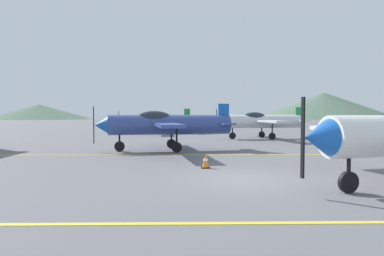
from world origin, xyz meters
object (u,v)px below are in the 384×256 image
at_px(airplane_back, 155,120).
at_px(traffic_cone_front, 205,161).
at_px(airplane_mid, 165,124).
at_px(airplane_far, 261,121).

relative_size(airplane_back, traffic_cone_front, 16.48).
height_order(airplane_mid, traffic_cone_front, airplane_mid).
height_order(airplane_far, airplane_back, same).
xyz_separation_m(airplane_mid, airplane_far, (8.22, 9.91, 0.00)).
xyz_separation_m(airplane_mid, traffic_cone_front, (2.10, -6.74, -1.35)).
bearing_deg(airplane_back, airplane_mid, -82.89).
relative_size(airplane_mid, airplane_far, 1.00).
distance_m(airplane_mid, airplane_far, 12.87).
xyz_separation_m(airplane_mid, airplane_back, (-2.31, 18.49, 0.00)).
distance_m(airplane_far, airplane_back, 13.57).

